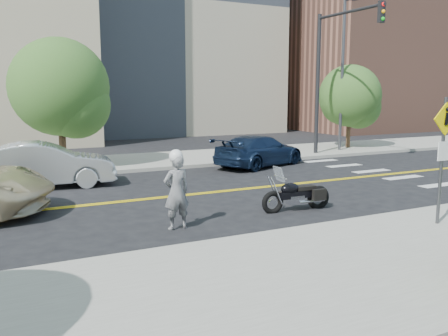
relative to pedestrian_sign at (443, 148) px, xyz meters
name	(u,v)px	position (x,y,z in m)	size (l,w,h in m)	color
ground_plane	(178,196)	(-4.20, 6.31, -1.96)	(120.00, 120.00, 0.00)	black
sidewalk_near	(330,272)	(-4.20, -1.19, -1.89)	(60.00, 5.00, 0.15)	#9E9B91
sidewalk_far	(119,163)	(-4.20, 13.81, -1.89)	(60.00, 5.00, 0.15)	#9E9B91
building_mid	(154,12)	(3.80, 32.31, 8.04)	(18.00, 14.00, 20.00)	#A39984
building_right	(364,63)	(21.80, 26.31, 4.04)	(14.00, 12.00, 12.00)	#8C5947
lamp_post	(342,76)	(7.80, 12.81, 2.19)	(0.16, 0.16, 8.00)	#4C4C51
traffic_light	(330,64)	(5.80, 11.39, 2.71)	(0.28, 4.50, 7.00)	black
pedestrian_sign	(443,148)	(0.00, 0.00, 0.00)	(0.78, 0.08, 3.00)	#4C4C51
motorcyclist	(176,190)	(-5.58, 2.85, -1.00)	(0.70, 0.50, 1.93)	#B7B8BC
motorcycle	(297,188)	(-1.92, 3.09, -1.33)	(2.09, 0.63, 1.27)	black
parked_car_silver	(44,165)	(-7.85, 9.71, -1.17)	(1.67, 4.78, 1.57)	silver
parked_car_blue	(260,151)	(1.31, 10.51, -1.27)	(1.94, 4.77, 1.39)	#162643
tree_far_a	(60,87)	(-6.73, 13.12, 1.52)	(4.02, 4.02, 5.50)	#382619
tree_far_b	(350,96)	(9.01, 13.52, 1.12)	(3.50, 3.50, 4.84)	#382619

